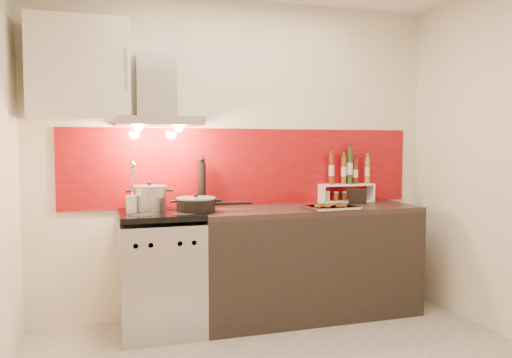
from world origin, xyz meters
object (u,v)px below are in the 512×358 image
object	(u,v)px
saute_pan	(197,204)
range_stove	(161,274)
pepper_mill	(202,183)
stock_pot	(150,198)
baking_tray	(331,207)
counter	(309,261)

from	to	relation	value
saute_pan	range_stove	bearing A→B (deg)	171.51
range_stove	pepper_mill	world-z (taller)	pepper_mill
range_stove	stock_pot	world-z (taller)	stock_pot
baking_tray	range_stove	bearing A→B (deg)	173.60
saute_pan	baking_tray	bearing A→B (deg)	-5.86
saute_pan	baking_tray	world-z (taller)	saute_pan
saute_pan	stock_pot	bearing A→B (deg)	155.87
range_stove	counter	bearing A→B (deg)	0.23
counter	stock_pot	xyz separation A→B (m)	(-1.27, 0.11, 0.55)
range_stove	stock_pot	size ratio (longest dim) A/B	3.51
pepper_mill	range_stove	bearing A→B (deg)	-151.17
saute_pan	pepper_mill	world-z (taller)	pepper_mill
stock_pot	pepper_mill	distance (m)	0.44
pepper_mill	baking_tray	distance (m)	1.04
stock_pot	saute_pan	distance (m)	0.37
range_stove	saute_pan	distance (m)	0.59
counter	stock_pot	distance (m)	1.39
stock_pot	baking_tray	bearing A→B (deg)	-10.55
counter	baking_tray	xyz separation A→B (m)	(0.12, -0.15, 0.47)
stock_pot	pepper_mill	bearing A→B (deg)	11.11
baking_tray	pepper_mill	bearing A→B (deg)	160.62
pepper_mill	saute_pan	bearing A→B (deg)	-109.61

